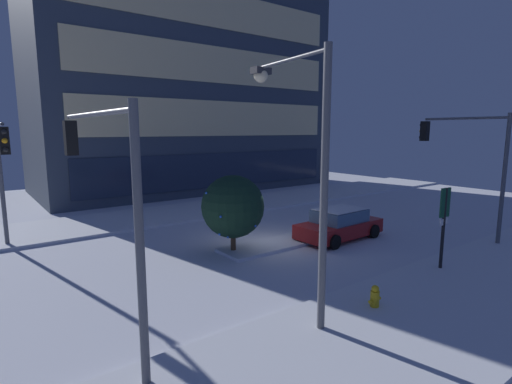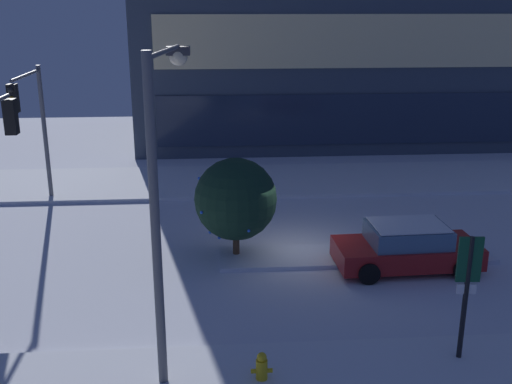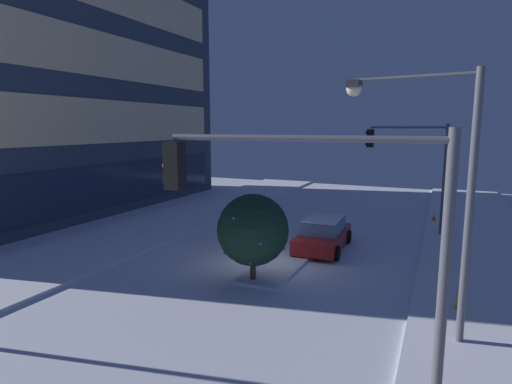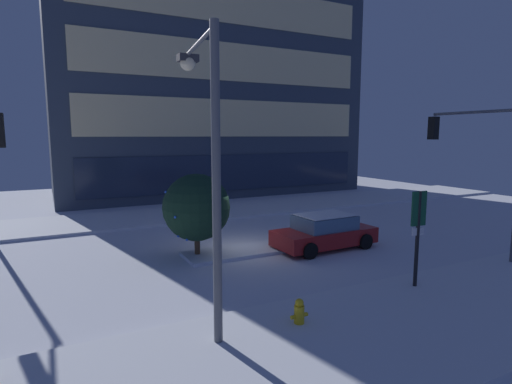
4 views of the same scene
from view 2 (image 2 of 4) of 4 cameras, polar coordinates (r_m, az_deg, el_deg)
name	(u,v)px [view 2 (image 2 of 4)]	position (r m, az deg, el deg)	size (l,w,h in m)	color
ground	(291,253)	(20.63, 3.26, -5.68)	(52.00, 52.00, 0.00)	silver
curb_strip_far	(268,180)	(28.51, 1.11, 1.09)	(52.00, 5.20, 0.14)	silver
median_strip	(356,255)	(20.47, 9.31, -5.88)	(9.00, 1.80, 0.14)	silver
car_near	(407,247)	(19.74, 13.93, -5.06)	(4.62, 2.27, 1.49)	maroon
traffic_light_corner_far_left	(32,114)	(25.22, -20.28, 6.86)	(0.32, 3.89, 5.63)	#565960
street_lamp_arched	(163,165)	(13.07, -8.67, 2.56)	(0.80, 3.43, 7.23)	#565960
fire_hydrant	(262,369)	(13.90, 0.54, -16.25)	(0.48, 0.26, 0.79)	gold
parking_info_sign	(467,284)	(14.63, 19.15, -8.11)	(0.55, 0.12, 3.15)	black
decorated_tree_median	(236,199)	(19.52, -1.92, -0.68)	(2.67, 2.67, 3.36)	#473323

